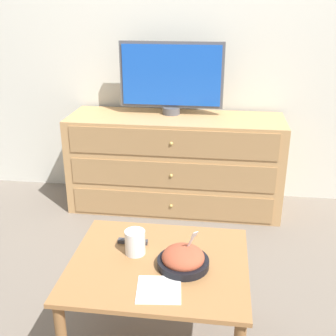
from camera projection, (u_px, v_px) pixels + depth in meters
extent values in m
plane|color=#70665B|center=(181.00, 190.00, 3.50)|extent=(12.00, 12.00, 0.00)
cube|color=silver|center=(183.00, 26.00, 3.04)|extent=(12.00, 0.05, 2.60)
cube|color=tan|center=(175.00, 163.00, 3.12)|extent=(1.54, 0.48, 0.70)
cube|color=#A1794C|center=(171.00, 205.00, 2.99)|extent=(1.42, 0.01, 0.19)
sphere|color=tan|center=(171.00, 206.00, 2.98)|extent=(0.02, 0.02, 0.02)
cube|color=#A1794C|center=(171.00, 175.00, 2.90)|extent=(1.42, 0.01, 0.19)
sphere|color=tan|center=(171.00, 176.00, 2.89)|extent=(0.02, 0.02, 0.02)
cube|color=#A1794C|center=(171.00, 143.00, 2.81)|extent=(1.42, 0.01, 0.19)
sphere|color=tan|center=(171.00, 144.00, 2.81)|extent=(0.02, 0.02, 0.02)
cylinder|color=#515156|center=(171.00, 111.00, 3.06)|extent=(0.13, 0.13, 0.05)
cube|color=#515156|center=(172.00, 75.00, 2.97)|extent=(0.74, 0.04, 0.46)
cube|color=blue|center=(171.00, 75.00, 2.95)|extent=(0.70, 0.01, 0.42)
cube|color=#9E6B3D|center=(159.00, 264.00, 1.80)|extent=(0.76, 0.64, 0.02)
cylinder|color=brown|center=(102.00, 262.00, 2.19)|extent=(0.04, 0.04, 0.41)
cylinder|color=brown|center=(235.00, 273.00, 2.10)|extent=(0.04, 0.04, 0.41)
cylinder|color=black|center=(183.00, 263.00, 1.76)|extent=(0.22, 0.22, 0.03)
ellipsoid|color=#AD4C33|center=(183.00, 257.00, 1.75)|extent=(0.18, 0.18, 0.09)
cube|color=silver|center=(189.00, 245.00, 1.75)|extent=(0.06, 0.07, 0.14)
cube|color=silver|center=(194.00, 235.00, 1.69)|extent=(0.03, 0.03, 0.03)
cylinder|color=#9E6638|center=(135.00, 246.00, 1.85)|extent=(0.08, 0.08, 0.07)
cylinder|color=white|center=(135.00, 242.00, 1.84)|extent=(0.09, 0.09, 0.11)
cube|color=white|center=(159.00, 290.00, 1.63)|extent=(0.19, 0.19, 0.00)
cube|color=#38383D|center=(133.00, 241.00, 1.93)|extent=(0.14, 0.03, 0.02)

